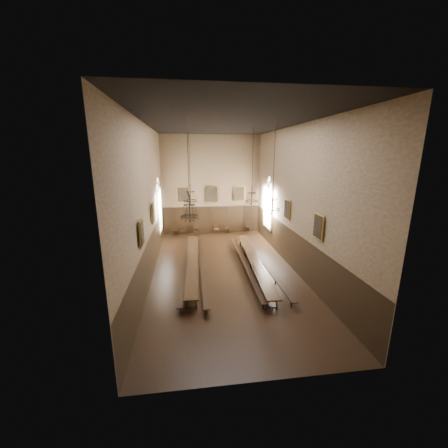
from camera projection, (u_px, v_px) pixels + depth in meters
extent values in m
cube|color=black|center=(224.00, 271.00, 17.69)|extent=(9.00, 18.00, 0.02)
cube|color=black|center=(224.00, 123.00, 15.46)|extent=(9.00, 18.00, 0.02)
cube|color=#8B7055|center=(211.00, 185.00, 25.23)|extent=(9.00, 0.02, 9.00)
cube|color=#8B7055|center=(265.00, 253.00, 7.92)|extent=(9.00, 0.02, 9.00)
cube|color=#8B7055|center=(148.00, 203.00, 16.00)|extent=(0.02, 18.00, 9.00)
cube|color=#8B7055|center=(295.00, 200.00, 17.15)|extent=(0.02, 18.00, 9.00)
cube|color=black|center=(193.00, 260.00, 17.43)|extent=(1.08, 10.11, 0.07)
cube|color=black|center=(254.00, 259.00, 17.49)|extent=(1.28, 10.30, 0.07)
cube|color=black|center=(185.00, 266.00, 17.34)|extent=(0.80, 9.96, 0.05)
cube|color=black|center=(202.00, 265.00, 17.47)|extent=(0.51, 10.57, 0.05)
cube|color=black|center=(245.00, 262.00, 17.89)|extent=(0.61, 10.57, 0.05)
cube|color=black|center=(264.00, 261.00, 18.00)|extent=(0.47, 10.53, 0.05)
cube|color=black|center=(175.00, 230.00, 25.32)|extent=(0.49, 0.49, 0.05)
cube|color=black|center=(175.00, 227.00, 25.43)|extent=(0.44, 0.09, 0.53)
cube|color=black|center=(184.00, 230.00, 25.49)|extent=(0.50, 0.50, 0.05)
cube|color=black|center=(184.00, 227.00, 25.60)|extent=(0.41, 0.14, 0.49)
cube|color=black|center=(196.00, 230.00, 25.53)|extent=(0.47, 0.47, 0.05)
cube|color=black|center=(196.00, 226.00, 25.65)|extent=(0.44, 0.08, 0.52)
cube|color=black|center=(216.00, 229.00, 25.82)|extent=(0.45, 0.45, 0.05)
cube|color=black|center=(216.00, 226.00, 25.93)|extent=(0.40, 0.09, 0.48)
cube|color=black|center=(228.00, 229.00, 25.94)|extent=(0.44, 0.44, 0.05)
cube|color=black|center=(227.00, 225.00, 26.06)|extent=(0.43, 0.06, 0.51)
cube|color=black|center=(248.00, 228.00, 26.27)|extent=(0.45, 0.45, 0.05)
cube|color=black|center=(247.00, 225.00, 26.39)|extent=(0.43, 0.06, 0.51)
cylinder|color=black|center=(189.00, 156.00, 17.78)|extent=(0.03, 0.03, 3.62)
torus|color=black|center=(191.00, 201.00, 18.51)|extent=(0.92, 0.92, 0.05)
torus|color=black|center=(190.00, 192.00, 18.36)|extent=(0.59, 0.59, 0.04)
cylinder|color=black|center=(190.00, 193.00, 18.39)|extent=(0.07, 0.07, 1.30)
cylinder|color=black|center=(253.00, 157.00, 18.27)|extent=(0.03, 0.03, 3.79)
torus|color=black|center=(252.00, 201.00, 19.00)|extent=(0.87, 0.87, 0.05)
torus|color=black|center=(252.00, 193.00, 18.86)|extent=(0.55, 0.55, 0.04)
cylinder|color=black|center=(252.00, 194.00, 18.89)|extent=(0.06, 0.06, 1.22)
cylinder|color=black|center=(188.00, 157.00, 13.45)|extent=(0.03, 0.03, 3.70)
torus|color=black|center=(190.00, 216.00, 14.18)|extent=(0.93, 0.93, 0.05)
torus|color=black|center=(189.00, 205.00, 14.04)|extent=(0.59, 0.59, 0.04)
cylinder|color=black|center=(190.00, 207.00, 14.06)|extent=(0.07, 0.07, 1.31)
cylinder|color=black|center=(274.00, 155.00, 13.28)|extent=(0.03, 0.03, 3.49)
torus|color=black|center=(272.00, 209.00, 13.95)|extent=(0.76, 0.76, 0.04)
torus|color=black|center=(272.00, 200.00, 13.82)|extent=(0.48, 0.48, 0.04)
cylinder|color=black|center=(272.00, 201.00, 13.85)|extent=(0.05, 0.05, 1.08)
cube|color=gold|center=(183.00, 195.00, 24.97)|extent=(1.10, 0.12, 1.40)
cube|color=black|center=(183.00, 195.00, 24.97)|extent=(0.98, 0.02, 1.28)
cube|color=gold|center=(211.00, 194.00, 25.30)|extent=(1.10, 0.12, 1.40)
cube|color=black|center=(211.00, 194.00, 25.30)|extent=(0.98, 0.02, 1.28)
cube|color=gold|center=(239.00, 194.00, 25.63)|extent=(1.10, 0.12, 1.40)
cube|color=black|center=(239.00, 194.00, 25.63)|extent=(0.98, 0.02, 1.28)
cube|color=gold|center=(153.00, 213.00, 17.17)|extent=(0.12, 1.00, 1.30)
cube|color=black|center=(153.00, 213.00, 17.17)|extent=(0.02, 0.88, 1.18)
cube|color=gold|center=(141.00, 233.00, 12.85)|extent=(0.12, 1.00, 1.30)
cube|color=black|center=(141.00, 233.00, 12.85)|extent=(0.02, 0.88, 1.18)
cube|color=gold|center=(287.00, 209.00, 18.29)|extent=(0.12, 1.00, 1.30)
cube|color=black|center=(287.00, 209.00, 18.29)|extent=(0.02, 0.88, 1.18)
cube|color=gold|center=(318.00, 227.00, 13.97)|extent=(0.12, 1.00, 1.30)
cube|color=black|center=(318.00, 227.00, 13.97)|extent=(0.02, 0.88, 1.18)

